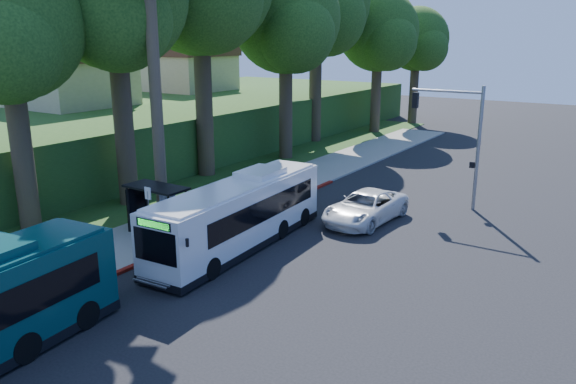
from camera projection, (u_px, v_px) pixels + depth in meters
The scene contains 16 objects.
ground at pixel (311, 245), 26.58m from camera, with size 140.00×140.00×0.00m, color black.
sidewalk at pixel (196, 218), 30.42m from camera, with size 4.50×70.00×0.12m, color gray.
red_curb at pixel (174, 249), 25.97m from camera, with size 0.25×30.00×0.13m, color maroon.
grass_verge at pixel (183, 184), 37.47m from camera, with size 8.00×70.00×0.06m, color #234719.
bus_shelter at pixel (155, 199), 27.62m from camera, with size 3.20×1.51×2.55m.
stop_sign_pole at pixel (149, 211), 24.84m from camera, with size 0.35×0.06×3.17m.
traffic_signal_pole at pixel (461, 131), 31.47m from camera, with size 4.10×0.30×7.00m.
hillside_backdrop at pixel (152, 116), 51.99m from camera, with size 24.00×60.00×8.80m.
tree_0 at pixel (115, 5), 30.13m from camera, with size 8.40×8.00×15.70m.
tree_2 at pixel (287, 24), 42.96m from camera, with size 8.82×8.40×15.12m.
tree_3 at pixel (317, 9), 50.05m from camera, with size 10.08×9.60×17.28m.
tree_4 at pixel (379, 35), 55.80m from camera, with size 8.40×8.00×14.14m.
tree_5 at pixel (417, 43), 61.93m from camera, with size 7.35×7.00×12.86m.
tree_6 at pixel (7, 33), 25.96m from camera, with size 7.56×7.20×13.74m.
white_bus at pixel (241, 213), 26.05m from camera, with size 3.06×11.37×3.35m.
pickup at pixel (365, 207), 29.82m from camera, with size 2.67×5.78×1.61m, color silver.
Camera 1 is at (12.75, -21.46, 9.51)m, focal length 35.00 mm.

